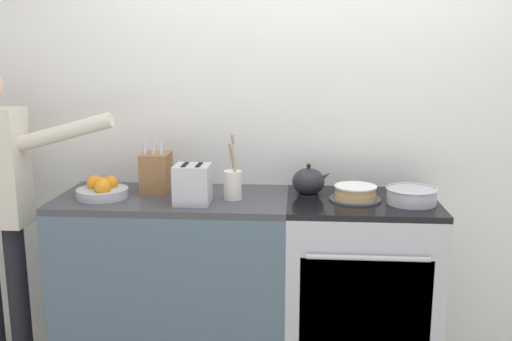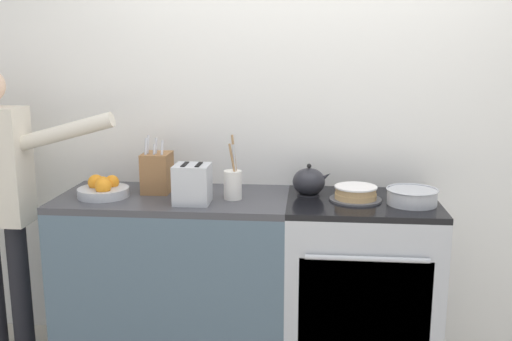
# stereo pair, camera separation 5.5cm
# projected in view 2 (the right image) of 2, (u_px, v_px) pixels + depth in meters

# --- Properties ---
(wall_back) EXTENTS (8.00, 0.04, 2.60)m
(wall_back) POSITION_uv_depth(u_px,v_px,m) (305.00, 120.00, 3.15)
(wall_back) COLOR silver
(wall_back) RESTS_ON ground_plane
(counter_cabinet) EXTENTS (1.20, 0.59, 0.93)m
(counter_cabinet) POSITION_uv_depth(u_px,v_px,m) (176.00, 279.00, 3.07)
(counter_cabinet) COLOR #4C6070
(counter_cabinet) RESTS_ON ground_plane
(stove_range) EXTENTS (0.76, 0.62, 0.93)m
(stove_range) POSITION_uv_depth(u_px,v_px,m) (359.00, 286.00, 2.98)
(stove_range) COLOR #B7BABF
(stove_range) RESTS_ON ground_plane
(layer_cake) EXTENTS (0.26, 0.26, 0.07)m
(layer_cake) POSITION_uv_depth(u_px,v_px,m) (356.00, 194.00, 2.88)
(layer_cake) COLOR #4C4C51
(layer_cake) RESTS_ON stove_range
(tea_kettle) EXTENTS (0.21, 0.17, 0.17)m
(tea_kettle) POSITION_uv_depth(u_px,v_px,m) (309.00, 182.00, 2.98)
(tea_kettle) COLOR #232328
(tea_kettle) RESTS_ON stove_range
(mixing_bowl) EXTENTS (0.25, 0.25, 0.08)m
(mixing_bowl) POSITION_uv_depth(u_px,v_px,m) (412.00, 196.00, 2.80)
(mixing_bowl) COLOR #B7BABF
(mixing_bowl) RESTS_ON stove_range
(knife_block) EXTENTS (0.14, 0.17, 0.31)m
(knife_block) POSITION_uv_depth(u_px,v_px,m) (157.00, 172.00, 3.04)
(knife_block) COLOR olive
(knife_block) RESTS_ON counter_cabinet
(utensil_crock) EXTENTS (0.09, 0.09, 0.34)m
(utensil_crock) POSITION_uv_depth(u_px,v_px,m) (233.00, 183.00, 2.90)
(utensil_crock) COLOR silver
(utensil_crock) RESTS_ON counter_cabinet
(fruit_bowl) EXTENTS (0.26, 0.26, 0.11)m
(fruit_bowl) POSITION_uv_depth(u_px,v_px,m) (103.00, 189.00, 2.95)
(fruit_bowl) COLOR #B7BABF
(fruit_bowl) RESTS_ON counter_cabinet
(toaster) EXTENTS (0.19, 0.17, 0.20)m
(toaster) POSITION_uv_depth(u_px,v_px,m) (192.00, 184.00, 2.82)
(toaster) COLOR #B7BABF
(toaster) RESTS_ON counter_cabinet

